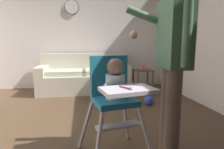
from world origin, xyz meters
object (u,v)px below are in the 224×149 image
(wall_clock, at_px, (72,7))
(sippy_cup, at_px, (143,68))
(high_chair, at_px, (114,89))
(couch, at_px, (84,77))
(toy_ball_second, at_px, (149,100))
(side_table, at_px, (143,76))
(adult_standing, at_px, (172,59))

(wall_clock, bearing_deg, sippy_cup, -30.02)
(high_chair, bearing_deg, couch, 173.95)
(toy_ball_second, height_order, sippy_cup, sippy_cup)
(couch, bearing_deg, side_table, 72.21)
(couch, relative_size, adult_standing, 1.23)
(toy_ball_second, xyz_separation_m, wall_clock, (-1.37, 1.73, 1.88))
(adult_standing, distance_m, side_table, 2.46)
(sippy_cup, bearing_deg, adult_standing, -102.57)
(high_chair, xyz_separation_m, toy_ball_second, (0.88, 1.46, -0.57))
(side_table, bearing_deg, high_chair, -114.43)
(side_table, bearing_deg, toy_ball_second, -101.18)
(couch, xyz_separation_m, side_table, (1.27, -0.41, 0.05))
(couch, bearing_deg, high_chair, 4.84)
(couch, xyz_separation_m, toy_ball_second, (1.11, -1.25, -0.25))
(side_table, relative_size, wall_clock, 1.50)
(high_chair, bearing_deg, wall_clock, 177.79)
(toy_ball_second, bearing_deg, couch, 131.48)
(high_chair, bearing_deg, side_table, 144.68)
(couch, xyz_separation_m, high_chair, (0.23, -2.71, 0.33))
(couch, relative_size, sippy_cup, 20.12)
(couch, relative_size, side_table, 3.87)
(couch, distance_m, high_chair, 2.74)
(sippy_cup, bearing_deg, couch, 162.22)
(couch, distance_m, adult_standing, 2.91)
(adult_standing, xyz_separation_m, sippy_cup, (0.52, 2.34, -0.35))
(high_chair, distance_m, toy_ball_second, 1.80)
(side_table, relative_size, sippy_cup, 5.20)
(toy_ball_second, distance_m, wall_clock, 2.90)
(couch, bearing_deg, sippy_cup, 72.22)
(high_chair, height_order, sippy_cup, high_chair)
(high_chair, xyz_separation_m, sippy_cup, (1.05, 2.30, -0.09))
(couch, relative_size, toy_ball_second, 11.94)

